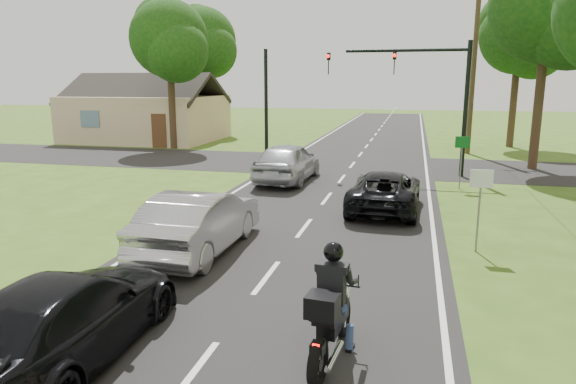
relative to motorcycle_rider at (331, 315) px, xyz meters
The scene contains 18 objects.
ground 3.70m from the motorcycle_rider, 121.98° to the left, with size 140.00×140.00×0.00m, color #375618.
road 13.23m from the motorcycle_rider, 98.35° to the left, with size 8.00×100.00×0.01m, color black.
cross_road 19.18m from the motorcycle_rider, 95.75° to the left, with size 60.00×7.00×0.01m, color black.
motorcycle_rider is the anchor object (origin of this frame).
dark_suv 9.89m from the motorcycle_rider, 88.53° to the left, with size 2.20×4.77×1.33m, color black.
silver_sedan 5.97m from the motorcycle_rider, 132.82° to the left, with size 1.67×4.79×1.58m, color #AFAFB4.
silver_suv 14.59m from the motorcycle_rider, 106.43° to the left, with size 2.00×4.98×1.70m, color #ACAEB4.
dark_car_behind 4.09m from the motorcycle_rider, 167.00° to the right, with size 1.95×4.81×1.40m, color black.
traffic_signal 17.46m from the motorcycle_rider, 85.25° to the left, with size 6.38×0.44×6.00m.
signal_pole_far 22.36m from the motorcycle_rider, 108.67° to the left, with size 0.20×0.20×6.00m, color black.
utility_pole_far 25.80m from the motorcycle_rider, 80.31° to the left, with size 1.60×0.28×10.00m.
sign_white 6.71m from the motorcycle_rider, 65.33° to the left, with size 0.55×0.07×2.12m.
sign_green 14.39m from the motorcycle_rider, 78.02° to the left, with size 0.55×0.07×2.12m.
tree_row_d 22.12m from the motorcycle_rider, 70.09° to the left, with size 5.76×5.58×10.45m.
tree_row_e 30.44m from the motorcycle_rider, 75.32° to the left, with size 5.28×5.12×9.61m.
tree_left_near 27.24m from the motorcycle_rider, 120.84° to the left, with size 5.12×4.96×9.22m.
tree_left_far 36.91m from the motorcycle_rider, 115.44° to the left, with size 5.76×5.58×10.14m.
house 32.48m from the motorcycle_rider, 123.50° to the left, with size 10.20×8.00×4.84m.
Camera 1 is at (3.01, -10.28, 4.27)m, focal length 32.00 mm.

